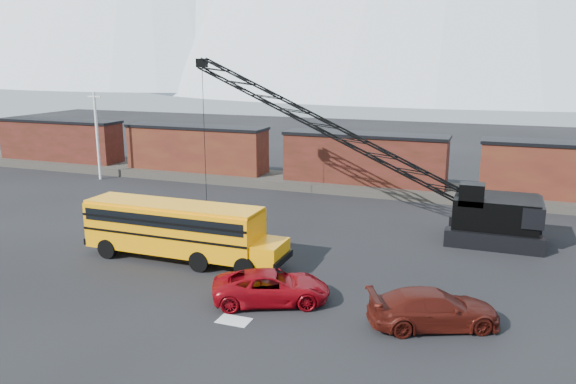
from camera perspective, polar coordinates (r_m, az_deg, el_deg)
name	(u,v)px	position (r m, az deg, el deg)	size (l,w,h in m)	color
ground	(261,285)	(27.96, -2.81, -9.39)	(160.00, 160.00, 0.00)	black
gravel_berm	(363,186)	(47.95, 7.68, 0.57)	(120.00, 5.00, 0.70)	#49443C
boxcar_west_far	(61,140)	(62.78, -22.11, 4.93)	(13.70, 3.10, 4.17)	#591E19
boxcar_west_near	(197,148)	(53.31, -9.28, 4.42)	(13.70, 3.10, 4.17)	#471814
boxcar_mid	(364,158)	(47.49, 7.77, 3.41)	(13.70, 3.10, 4.17)	#591E19
utility_pole	(97,135)	(54.39, -18.82, 5.54)	(1.40, 0.24, 8.00)	silver
snow_patch	(234,320)	(24.46, -5.52, -12.86)	(1.40, 0.90, 0.02)	silver
school_bus	(179,229)	(31.22, -11.01, -3.69)	(11.65, 2.65, 3.19)	#FF9B05
red_pickup	(271,287)	(25.79, -1.71, -9.61)	(2.44, 5.29, 1.47)	maroon
maroon_suv	(434,309)	(24.31, 14.57, -11.40)	(2.20, 5.42, 1.57)	#46120C
crawler_crane	(359,144)	(36.50, 7.18, 4.88)	(23.15, 4.20, 11.08)	black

